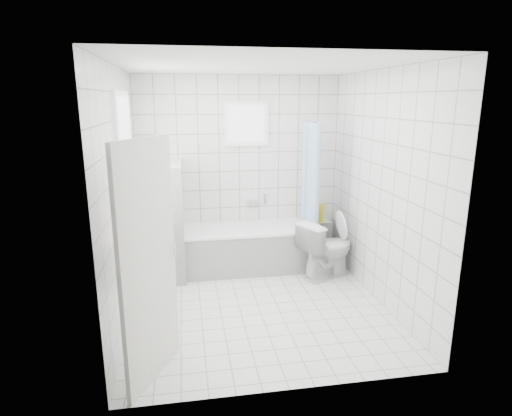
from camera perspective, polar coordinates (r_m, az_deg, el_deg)
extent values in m
plane|color=white|center=(5.00, 0.22, -12.75)|extent=(3.00, 3.00, 0.00)
plane|color=white|center=(4.47, 0.25, 18.47)|extent=(3.00, 3.00, 0.00)
cube|color=white|center=(6.02, -2.22, 4.94)|extent=(2.80, 0.02, 2.60)
cube|color=white|center=(3.14, 4.93, -3.77)|extent=(2.80, 0.02, 2.60)
cube|color=white|center=(4.54, -17.45, 1.24)|extent=(0.02, 3.00, 2.60)
cube|color=white|center=(4.99, 16.29, 2.45)|extent=(0.02, 3.00, 2.60)
cube|color=white|center=(4.78, -16.72, 5.57)|extent=(0.01, 0.90, 1.40)
cube|color=white|center=(5.92, -1.25, 11.13)|extent=(0.50, 0.01, 0.50)
cube|color=white|center=(4.93, -15.59, -2.93)|extent=(0.18, 1.02, 0.08)
cube|color=silver|center=(3.52, -14.10, -7.34)|extent=(0.39, 0.73, 2.00)
cube|color=white|center=(5.93, -0.94, -5.45)|extent=(1.75, 0.75, 0.55)
cube|color=white|center=(5.83, -0.95, -2.76)|extent=(1.77, 0.77, 0.03)
cube|color=white|center=(5.67, -10.39, -1.55)|extent=(0.15, 0.85, 1.50)
cube|color=white|center=(6.39, 8.03, -4.11)|extent=(0.40, 0.24, 0.55)
imported|color=white|center=(5.67, 9.43, -5.36)|extent=(0.87, 0.71, 0.77)
cylinder|color=silver|center=(5.74, 7.34, 11.42)|extent=(0.02, 0.80, 0.02)
cube|color=silver|center=(6.09, -0.51, 0.75)|extent=(0.18, 0.06, 0.06)
imported|color=#D452A3|center=(4.54, -16.04, -1.91)|extent=(0.13, 0.13, 0.30)
imported|color=white|center=(4.90, -15.57, -1.47)|extent=(0.17, 0.17, 0.18)
imported|color=#31BAE0|center=(4.73, -15.77, -2.07)|extent=(0.11, 0.11, 0.17)
imported|color=silver|center=(5.01, -15.46, -0.42)|extent=(0.15, 0.15, 0.29)
imported|color=#BA5D8C|center=(5.20, -15.24, -0.48)|extent=(0.11, 0.11, 0.19)
cylinder|color=red|center=(6.27, 7.77, -0.74)|extent=(0.06, 0.06, 0.23)
cylinder|color=green|center=(6.18, 7.79, -0.95)|extent=(0.06, 0.06, 0.23)
cylinder|color=yellow|center=(6.22, 8.73, -0.67)|extent=(0.06, 0.06, 0.28)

